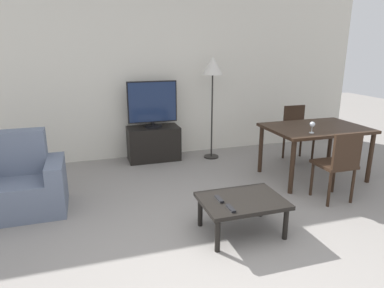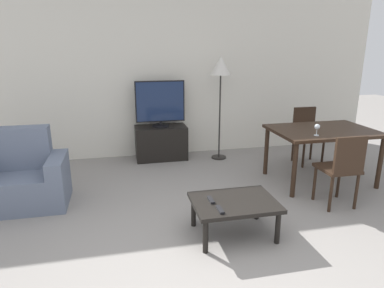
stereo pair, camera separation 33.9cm
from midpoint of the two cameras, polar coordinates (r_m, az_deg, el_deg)
name	(u,v)px [view 2 (the right image)]	position (r m, az deg, el deg)	size (l,w,h in m)	color
ground_plane	(209,287)	(2.88, 6.51, -22.65)	(18.00, 18.00, 0.00)	gray
wall_back	(154,74)	(5.65, -4.66, 11.54)	(7.70, 0.06, 2.70)	silver
armchair	(23,180)	(4.33, -24.42, -5.51)	(0.98, 0.65, 0.89)	slate
tv_stand	(161,143)	(5.57, -3.44, 0.21)	(0.82, 0.43, 0.54)	black
tv	(160,104)	(5.43, -3.55, 6.71)	(0.78, 0.27, 0.73)	black
coffee_table	(234,205)	(3.40, 9.95, -10.02)	(0.81, 0.60, 0.36)	black
dining_table	(323,135)	(4.92, 22.80, 1.33)	(1.32, 0.92, 0.73)	black
dining_chair_near	(342,166)	(4.24, 25.82, -3.43)	(0.40, 0.40, 0.87)	black
dining_chair_far	(307,132)	(5.69, 20.21, 1.90)	(0.40, 0.40, 0.87)	black
floor_lamp	(221,71)	(5.42, 6.64, 11.94)	(0.32, 0.32, 1.63)	black
remote_primary	(220,210)	(3.17, 7.82, -10.83)	(0.04, 0.15, 0.02)	black
remote_secondary	(211,200)	(3.34, 6.11, -9.28)	(0.04, 0.15, 0.02)	black
wine_glass_left	(317,127)	(4.51, 22.19, 2.55)	(0.07, 0.07, 0.15)	silver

